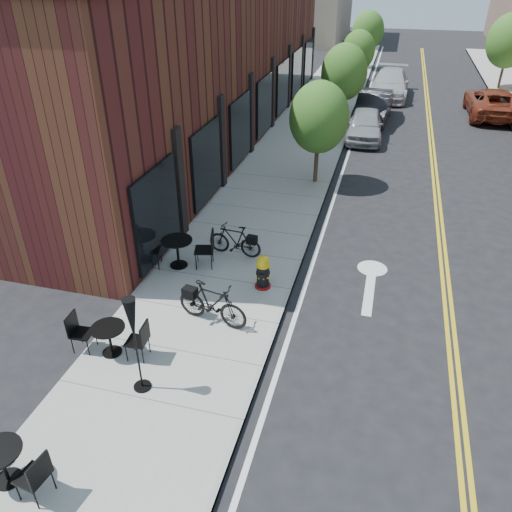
% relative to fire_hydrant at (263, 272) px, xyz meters
% --- Properties ---
extents(ground, '(120.00, 120.00, 0.00)m').
position_rel_fire_hydrant_xyz_m(ground, '(0.76, -1.41, -0.58)').
color(ground, black).
rests_on(ground, ground).
extents(sidewalk_near, '(4.00, 70.00, 0.12)m').
position_rel_fire_hydrant_xyz_m(sidewalk_near, '(-1.24, 8.59, -0.52)').
color(sidewalk_near, '#9E9B93').
rests_on(sidewalk_near, ground).
extents(building_near, '(5.00, 28.00, 7.00)m').
position_rel_fire_hydrant_xyz_m(building_near, '(-5.74, 12.59, 2.92)').
color(building_near, '#421515').
rests_on(building_near, ground).
extents(tree_near_a, '(2.20, 2.20, 3.81)m').
position_rel_fire_hydrant_xyz_m(tree_near_a, '(0.16, 7.59, 2.02)').
color(tree_near_a, '#382B1E').
rests_on(tree_near_a, sidewalk_near).
extents(tree_near_b, '(2.30, 2.30, 3.98)m').
position_rel_fire_hydrant_xyz_m(tree_near_b, '(0.16, 15.59, 2.13)').
color(tree_near_b, '#382B1E').
rests_on(tree_near_b, sidewalk_near).
extents(tree_near_c, '(2.10, 2.10, 3.67)m').
position_rel_fire_hydrant_xyz_m(tree_near_c, '(0.16, 23.59, 1.95)').
color(tree_near_c, '#382B1E').
rests_on(tree_near_c, sidewalk_near).
extents(tree_near_d, '(2.40, 2.40, 4.11)m').
position_rel_fire_hydrant_xyz_m(tree_near_d, '(0.16, 31.59, 2.21)').
color(tree_near_d, '#382B1E').
rests_on(tree_near_d, sidewalk_near).
extents(tree_far_c, '(2.80, 2.80, 4.62)m').
position_rel_fire_hydrant_xyz_m(tree_far_c, '(9.36, 26.59, 2.48)').
color(tree_far_c, '#382B1E').
rests_on(tree_far_c, sidewalk_far).
extents(fire_hydrant, '(0.54, 0.54, 0.97)m').
position_rel_fire_hydrant_xyz_m(fire_hydrant, '(0.00, 0.00, 0.00)').
color(fire_hydrant, maroon).
rests_on(fire_hydrant, sidewalk_near).
extents(bicycle_left, '(1.64, 0.59, 0.97)m').
position_rel_fire_hydrant_xyz_m(bicycle_left, '(-1.21, 1.41, 0.02)').
color(bicycle_left, black).
rests_on(bicycle_left, sidewalk_near).
extents(bicycle_right, '(1.89, 0.84, 1.10)m').
position_rel_fire_hydrant_xyz_m(bicycle_right, '(-0.79, -1.76, 0.09)').
color(bicycle_right, black).
rests_on(bicycle_right, sidewalk_near).
extents(bistro_set_a, '(1.82, 0.87, 0.96)m').
position_rel_fire_hydrant_xyz_m(bistro_set_a, '(-2.71, -6.66, 0.02)').
color(bistro_set_a, black).
rests_on(bistro_set_a, sidewalk_near).
extents(bistro_set_b, '(1.73, 0.79, 0.93)m').
position_rel_fire_hydrant_xyz_m(bistro_set_b, '(-2.59, -3.37, 0.01)').
color(bistro_set_b, black).
rests_on(bistro_set_b, sidewalk_near).
extents(bistro_set_c, '(2.07, 1.06, 1.09)m').
position_rel_fire_hydrant_xyz_m(bistro_set_c, '(-2.58, 0.41, 0.09)').
color(bistro_set_c, black).
rests_on(bistro_set_c, sidewalk_near).
extents(patio_umbrella, '(0.36, 0.36, 2.22)m').
position_rel_fire_hydrant_xyz_m(patio_umbrella, '(-1.48, -4.14, 1.13)').
color(patio_umbrella, black).
rests_on(patio_umbrella, sidewalk_near).
extents(parked_car_a, '(1.78, 4.18, 1.41)m').
position_rel_fire_hydrant_xyz_m(parked_car_a, '(1.56, 13.78, 0.12)').
color(parked_car_a, '#999CA0').
rests_on(parked_car_a, ground).
extents(parked_car_b, '(1.95, 4.85, 1.57)m').
position_rel_fire_hydrant_xyz_m(parked_car_b, '(1.73, 16.97, 0.20)').
color(parked_car_b, black).
rests_on(parked_car_b, ground).
extents(parked_car_c, '(2.41, 5.67, 1.63)m').
position_rel_fire_hydrant_xyz_m(parked_car_c, '(2.36, 22.68, 0.24)').
color(parked_car_c, '#BBBCC1').
rests_on(parked_car_c, ground).
extents(parked_car_far, '(2.59, 5.52, 1.53)m').
position_rel_fire_hydrant_xyz_m(parked_car_far, '(8.00, 19.60, 0.18)').
color(parked_car_far, maroon).
rests_on(parked_car_far, ground).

